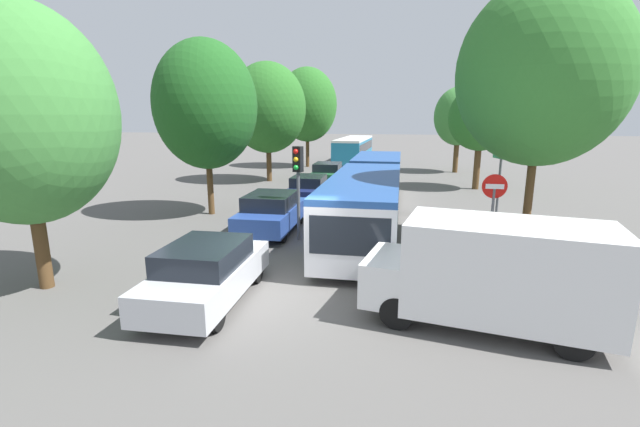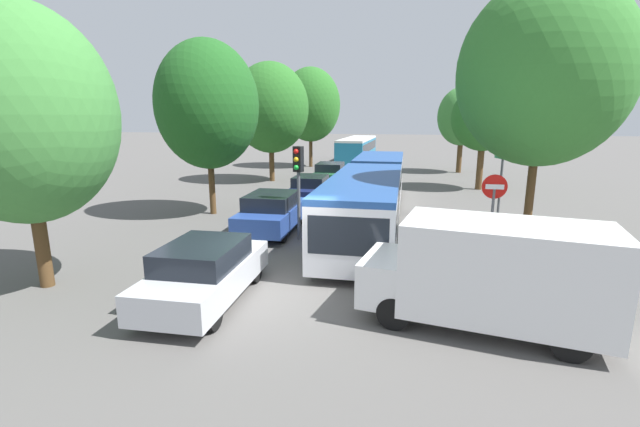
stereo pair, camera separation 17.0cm
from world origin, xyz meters
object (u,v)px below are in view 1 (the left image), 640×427
at_px(direction_sign_post, 501,166).
at_px(tree_left_near, 22,115).
at_px(queued_car_navy, 309,189).
at_px(tree_left_far, 267,110).
at_px(articulated_bus, 371,189).
at_px(tree_right_mid, 481,118).
at_px(queued_car_silver, 207,272).
at_px(queued_car_green, 328,174).
at_px(traffic_light, 298,172).
at_px(tree_left_distant, 308,107).
at_px(white_van, 494,271).
at_px(tree_right_far, 459,116).
at_px(tree_right_near, 542,74).
at_px(queued_car_blue, 272,212).
at_px(tree_left_mid, 206,105).
at_px(city_bus_rear, 354,148).
at_px(no_entry_sign, 493,207).

bearing_deg(direction_sign_post, tree_left_near, 19.86).
xyz_separation_m(queued_car_navy, tree_left_far, (-4.44, 7.02, 4.10)).
distance_m(articulated_bus, queued_car_navy, 4.73).
distance_m(articulated_bus, tree_right_mid, 11.42).
bearing_deg(queued_car_silver, queued_car_green, -0.37).
bearing_deg(tree_left_far, traffic_light, -68.23).
bearing_deg(tree_left_distant, tree_left_far, -95.75).
bearing_deg(articulated_bus, white_van, 19.28).
height_order(white_van, direction_sign_post, direction_sign_post).
bearing_deg(white_van, tree_right_far, -84.44).
height_order(tree_left_distant, tree_right_far, tree_left_distant).
relative_size(tree_left_near, tree_right_near, 0.84).
height_order(queued_car_navy, white_van, white_van).
bearing_deg(queued_car_green, tree_right_near, -146.40).
xyz_separation_m(queued_car_blue, tree_right_far, (9.17, 20.27, 3.64)).
height_order(tree_left_far, tree_left_distant, tree_left_distant).
bearing_deg(tree_left_near, queued_car_navy, 70.33).
distance_m(queued_car_green, tree_left_mid, 11.04).
height_order(articulated_bus, tree_right_near, tree_right_near).
distance_m(city_bus_rear, tree_right_mid, 17.41).
relative_size(queued_car_blue, queued_car_green, 1.05).
relative_size(queued_car_navy, tree_left_far, 0.52).
relative_size(queued_car_navy, tree_right_far, 0.62).
relative_size(queued_car_silver, tree_left_far, 0.54).
relative_size(queued_car_silver, tree_left_distant, 0.50).
bearing_deg(queued_car_blue, tree_left_near, 146.06).
distance_m(tree_left_near, tree_right_far, 29.95).
distance_m(tree_left_near, tree_left_far, 19.42).
relative_size(tree_left_distant, tree_right_far, 1.28).
height_order(tree_left_mid, tree_right_mid, tree_left_mid).
height_order(white_van, tree_left_distant, tree_left_distant).
bearing_deg(tree_right_mid, tree_left_mid, -143.89).
bearing_deg(tree_left_distant, tree_right_near, -61.37).
bearing_deg(queued_car_silver, tree_left_distant, 6.38).
distance_m(queued_car_blue, traffic_light, 2.35).
distance_m(city_bus_rear, tree_left_distant, 7.09).
xyz_separation_m(white_van, no_entry_sign, (0.64, 3.79, 0.64)).
bearing_deg(tree_right_near, tree_right_mid, 88.00).
xyz_separation_m(tree_left_far, tree_left_distant, (0.89, 8.87, 0.42)).
relative_size(tree_left_mid, tree_left_distant, 0.90).
bearing_deg(tree_right_far, city_bus_rear, 145.01).
distance_m(white_van, direction_sign_post, 8.74).
distance_m(city_bus_rear, tree_right_near, 29.08).
bearing_deg(tree_right_mid, city_bus_rear, 122.58).
distance_m(direction_sign_post, tree_right_mid, 10.35).
bearing_deg(queued_car_silver, traffic_light, -10.19).
bearing_deg(no_entry_sign, tree_right_far, 176.02).
relative_size(queued_car_blue, tree_left_near, 0.62).
xyz_separation_m(tree_left_mid, tree_right_far, (12.84, 17.80, -0.49)).
relative_size(queued_car_silver, tree_left_mid, 0.56).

